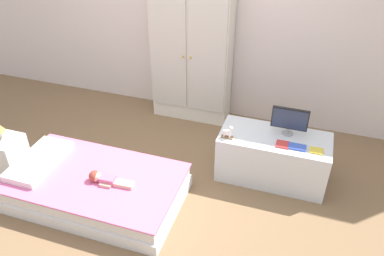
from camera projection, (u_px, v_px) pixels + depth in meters
name	position (u px, v px, depth m)	size (l,w,h in m)	color
ground_plane	(153.00, 195.00, 3.48)	(10.00, 10.00, 0.02)	brown
bed	(96.00, 187.00, 3.37)	(1.49, 0.86, 0.25)	white
pillow	(39.00, 161.00, 3.42)	(0.32, 0.61, 0.06)	white
doll	(103.00, 178.00, 3.22)	(0.39, 0.14, 0.10)	#D6668E
nightstand	(7.00, 154.00, 3.67)	(0.29, 0.29, 0.36)	white
wardrobe	(192.00, 51.00, 4.13)	(0.85, 0.32, 1.60)	white
tv_stand	(273.00, 157.00, 3.55)	(0.98, 0.46, 0.46)	silver
tv_monitor	(290.00, 120.00, 3.37)	(0.32, 0.10, 0.26)	#99999E
rocking_horse_toy	(228.00, 132.00, 3.37)	(0.10, 0.04, 0.12)	#8E6642
book_red	(283.00, 144.00, 3.31)	(0.11, 0.11, 0.01)	#CC3838
book_blue	(297.00, 147.00, 3.28)	(0.15, 0.09, 0.02)	blue
book_yellow	(316.00, 151.00, 3.24)	(0.11, 0.09, 0.01)	gold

